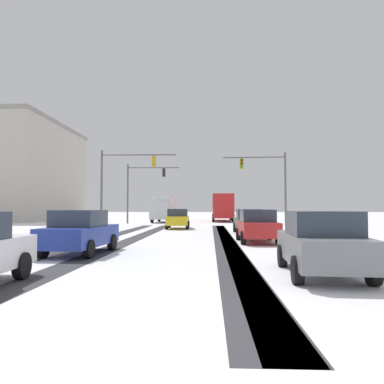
# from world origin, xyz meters

# --- Properties ---
(ground_plane) EXTENTS (300.00, 300.00, 0.00)m
(ground_plane) POSITION_xyz_m (0.00, 0.00, 0.00)
(ground_plane) COLOR white
(wheel_track_left_lane) EXTENTS (0.98, 32.32, 0.01)m
(wheel_track_left_lane) POSITION_xyz_m (-4.73, 14.69, 0.00)
(wheel_track_left_lane) COLOR #38383D
(wheel_track_left_lane) RESTS_ON ground
(wheel_track_right_lane) EXTENTS (0.94, 32.32, 0.01)m
(wheel_track_right_lane) POSITION_xyz_m (-2.92, 14.69, 0.00)
(wheel_track_right_lane) COLOR #38383D
(wheel_track_right_lane) RESTS_ON ground
(wheel_track_center) EXTENTS (0.75, 32.32, 0.01)m
(wheel_track_center) POSITION_xyz_m (2.18, 14.69, 0.00)
(wheel_track_center) COLOR #38383D
(wheel_track_center) RESTS_ON ground
(wheel_track_oncoming) EXTENTS (1.06, 32.32, 0.01)m
(wheel_track_oncoming) POSITION_xyz_m (1.99, 14.69, 0.00)
(wheel_track_oncoming) COLOR #38383D
(wheel_track_oncoming) RESTS_ON ground
(sidewalk_kerb_right) EXTENTS (4.00, 32.32, 0.12)m
(sidewalk_kerb_right) POSITION_xyz_m (9.15, 13.22, 0.06)
(sidewalk_kerb_right) COLOR white
(sidewalk_kerb_right) RESTS_ON ground
(traffic_signal_near_right) EXTENTS (5.44, 0.39, 6.50)m
(traffic_signal_near_right) POSITION_xyz_m (6.29, 27.42, 4.39)
(traffic_signal_near_right) COLOR #56565B
(traffic_signal_near_right) RESTS_ON ground
(traffic_signal_near_left) EXTENTS (6.29, 0.44, 6.50)m
(traffic_signal_near_left) POSITION_xyz_m (-6.02, 25.43, 4.44)
(traffic_signal_near_left) COLOR #56565B
(traffic_signal_near_left) RESTS_ON ground
(traffic_signal_far_left) EXTENTS (5.74, 0.48, 6.50)m
(traffic_signal_far_left) POSITION_xyz_m (-6.20, 35.44, 4.41)
(traffic_signal_far_left) COLOR #56565B
(traffic_signal_far_left) RESTS_ON ground
(car_yellow_cab_lead) EXTENTS (1.92, 4.15, 1.62)m
(car_yellow_cab_lead) POSITION_xyz_m (-1.40, 25.44, 0.82)
(car_yellow_cab_lead) COLOR yellow
(car_yellow_cab_lead) RESTS_ON ground
(car_dark_green_second) EXTENTS (1.89, 4.13, 1.62)m
(car_dark_green_second) POSITION_xyz_m (3.83, 20.09, 0.82)
(car_dark_green_second) COLOR #194C2D
(car_dark_green_second) RESTS_ON ground
(car_red_third) EXTENTS (1.88, 4.13, 1.62)m
(car_red_third) POSITION_xyz_m (3.57, 13.34, 0.82)
(car_red_third) COLOR red
(car_red_third) RESTS_ON ground
(car_blue_fourth) EXTENTS (1.99, 4.18, 1.62)m
(car_blue_fourth) POSITION_xyz_m (-3.56, 8.28, 0.82)
(car_blue_fourth) COLOR #233899
(car_blue_fourth) RESTS_ON ground
(car_grey_fifth) EXTENTS (2.01, 4.19, 1.62)m
(car_grey_fifth) POSITION_xyz_m (4.07, 4.21, 0.82)
(car_grey_fifth) COLOR slate
(car_grey_fifth) RESTS_ON ground
(bus_oncoming) EXTENTS (2.76, 11.03, 3.38)m
(bus_oncoming) POSITION_xyz_m (2.86, 43.70, 1.99)
(bus_oncoming) COLOR #B21E1E
(bus_oncoming) RESTS_ON ground
(box_truck_delivery) EXTENTS (2.52, 7.48, 3.02)m
(box_truck_delivery) POSITION_xyz_m (-4.26, 39.65, 1.63)
(box_truck_delivery) COLOR #B7BABF
(box_truck_delivery) RESTS_ON ground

